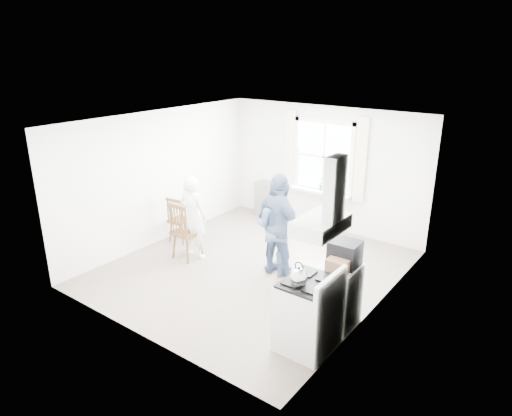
# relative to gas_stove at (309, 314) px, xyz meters

# --- Properties ---
(room_shell) EXTENTS (4.62, 5.12, 2.64)m
(room_shell) POSITION_rel_gas_stove_xyz_m (-1.91, 1.35, 0.82)
(room_shell) COLOR #7B6B5F
(room_shell) RESTS_ON ground
(window_assembly) EXTENTS (1.88, 0.24, 1.70)m
(window_assembly) POSITION_rel_gas_stove_xyz_m (-1.91, 3.80, 0.98)
(window_assembly) COLOR white
(window_assembly) RESTS_ON room_shell
(range_hood) EXTENTS (0.45, 0.76, 0.94)m
(range_hood) POSITION_rel_gas_stove_xyz_m (0.16, -0.00, 1.42)
(range_hood) COLOR white
(range_hood) RESTS_ON room_shell
(shelf_unit) EXTENTS (0.40, 0.30, 0.80)m
(shelf_unit) POSITION_rel_gas_stove_xyz_m (-3.31, 3.68, -0.08)
(shelf_unit) COLOR gray
(shelf_unit) RESTS_ON ground
(gas_stove) EXTENTS (0.68, 0.76, 1.12)m
(gas_stove) POSITION_rel_gas_stove_xyz_m (0.00, 0.00, 0.00)
(gas_stove) COLOR silver
(gas_stove) RESTS_ON ground
(kettle) EXTENTS (0.22, 0.22, 0.31)m
(kettle) POSITION_rel_gas_stove_xyz_m (-0.08, -0.15, 0.57)
(kettle) COLOR silver
(kettle) RESTS_ON gas_stove
(low_cabinet) EXTENTS (0.50, 0.55, 0.90)m
(low_cabinet) POSITION_rel_gas_stove_xyz_m (0.07, 0.70, -0.03)
(low_cabinet) COLOR white
(low_cabinet) RESTS_ON ground
(stereo_stack) EXTENTS (0.40, 0.36, 0.35)m
(stereo_stack) POSITION_rel_gas_stove_xyz_m (0.09, 0.76, 0.59)
(stereo_stack) COLOR black
(stereo_stack) RESTS_ON low_cabinet
(cardboard_box) EXTENTS (0.28, 0.20, 0.18)m
(cardboard_box) POSITION_rel_gas_stove_xyz_m (0.12, 0.52, 0.51)
(cardboard_box) COLOR #916346
(cardboard_box) RESTS_ON low_cabinet
(windsor_chair_a) EXTENTS (0.44, 0.43, 0.94)m
(windsor_chair_a) POSITION_rel_gas_stove_xyz_m (-3.80, 1.37, 0.09)
(windsor_chair_a) COLOR #4F3219
(windsor_chair_a) RESTS_ON ground
(windsor_chair_b) EXTENTS (0.49, 0.47, 1.10)m
(windsor_chair_b) POSITION_rel_gas_stove_xyz_m (-3.15, 0.86, 0.19)
(windsor_chair_b) COLOR #4F3219
(windsor_chair_b) RESTS_ON ground
(person_left) EXTENTS (0.64, 0.64, 1.56)m
(person_left) POSITION_rel_gas_stove_xyz_m (-3.09, 1.10, 0.30)
(person_left) COLOR white
(person_left) RESTS_ON ground
(person_mid) EXTENTS (0.94, 0.94, 1.64)m
(person_mid) POSITION_rel_gas_stove_xyz_m (-1.53, 1.53, 0.34)
(person_mid) COLOR #475D84
(person_mid) RESTS_ON ground
(person_right) EXTENTS (1.30, 1.30, 1.78)m
(person_right) POSITION_rel_gas_stove_xyz_m (-1.45, 1.46, 0.41)
(person_right) COLOR navy
(person_right) RESTS_ON ground
(potted_plant) EXTENTS (0.24, 0.24, 0.35)m
(potted_plant) POSITION_rel_gas_stove_xyz_m (-1.85, 3.71, 0.54)
(potted_plant) COLOR #306C35
(potted_plant) RESTS_ON window_assembly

